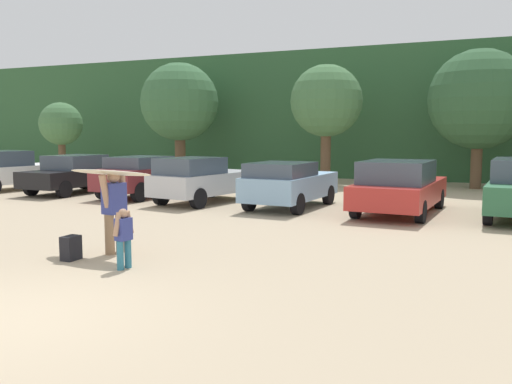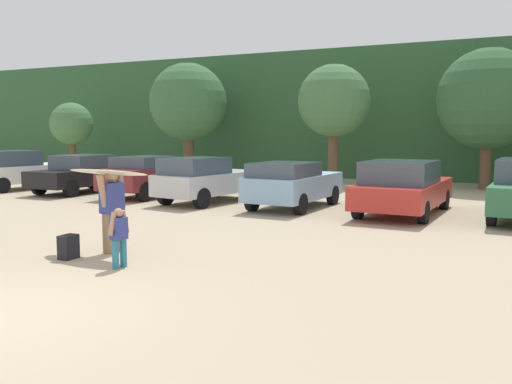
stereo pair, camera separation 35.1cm
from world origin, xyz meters
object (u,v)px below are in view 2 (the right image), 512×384
(parked_car_maroon, at_px, (149,175))
(person_child, at_px, (119,234))
(parked_car_white, at_px, (17,169))
(parked_car_black, at_px, (82,173))
(parked_car_red, at_px, (403,187))
(parked_car_silver, at_px, (206,179))
(surfboard_cream, at_px, (107,172))
(person_adult, at_px, (112,206))
(parked_car_sky_blue, at_px, (292,184))
(backpack_dropped, at_px, (68,247))

(parked_car_maroon, xyz_separation_m, person_child, (5.90, -8.95, -0.21))
(parked_car_white, relative_size, parked_car_black, 1.00)
(parked_car_maroon, xyz_separation_m, parked_car_red, (9.22, -0.51, -0.01))
(parked_car_silver, distance_m, surfboard_cream, 7.77)
(parked_car_white, xyz_separation_m, person_adult, (11.49, -7.77, 0.09))
(parked_car_black, xyz_separation_m, parked_car_red, (12.49, -0.57, 0.04))
(parked_car_sky_blue, height_order, surfboard_cream, surfboard_cream)
(parked_car_red, relative_size, surfboard_cream, 2.33)
(parked_car_red, distance_m, surfboard_cream, 8.75)
(parked_car_black, distance_m, person_adult, 11.53)
(person_child, bearing_deg, person_adult, -36.72)
(parked_car_black, bearing_deg, person_adult, -132.69)
(parked_car_white, distance_m, surfboard_cream, 13.94)
(parked_car_maroon, relative_size, person_child, 3.82)
(parked_car_maroon, height_order, parked_car_sky_blue, parked_car_maroon)
(parked_car_sky_blue, distance_m, person_adult, 7.41)
(surfboard_cream, bearing_deg, backpack_dropped, 68.25)
(parked_car_white, relative_size, surfboard_cream, 2.07)
(person_adult, bearing_deg, parked_car_red, -110.73)
(parked_car_red, bearing_deg, person_adult, 153.80)
(parked_car_black, xyz_separation_m, person_child, (9.17, -9.01, -0.17))
(parked_car_maroon, relative_size, parked_car_silver, 0.96)
(parked_car_silver, xyz_separation_m, parked_car_sky_blue, (3.08, 0.04, -0.03))
(person_child, height_order, backpack_dropped, person_child)
(parked_car_silver, xyz_separation_m, backpack_dropped, (1.80, -8.12, -0.57))
(parked_car_white, relative_size, person_child, 4.05)
(parked_car_silver, distance_m, backpack_dropped, 8.34)
(parked_car_sky_blue, relative_size, person_child, 3.86)
(parked_car_silver, xyz_separation_m, parked_car_red, (6.43, 0.18, -0.00))
(parked_car_white, relative_size, backpack_dropped, 9.47)
(parked_car_silver, height_order, parked_car_sky_blue, parked_car_silver)
(person_adult, relative_size, surfboard_cream, 0.79)
(parked_car_black, distance_m, person_child, 12.86)
(person_child, distance_m, surfboard_cream, 1.61)
(parked_car_white, xyz_separation_m, parked_car_silver, (9.31, -0.45, -0.03))
(surfboard_cream, distance_m, backpack_dropped, 1.57)
(parked_car_sky_blue, xyz_separation_m, person_adult, (-0.90, -7.36, 0.15))
(parked_car_white, distance_m, parked_car_silver, 9.32)
(parked_car_red, distance_m, backpack_dropped, 9.52)
(person_adult, height_order, backpack_dropped, person_adult)
(parked_car_black, relative_size, person_child, 4.06)
(parked_car_black, height_order, parked_car_silver, parked_car_silver)
(parked_car_red, xyz_separation_m, person_child, (-3.32, -8.45, -0.20))
(person_adult, bearing_deg, parked_car_sky_blue, -88.18)
(person_adult, distance_m, surfboard_cream, 0.67)
(parked_car_maroon, bearing_deg, parked_car_sky_blue, -92.43)
(parked_car_silver, bearing_deg, surfboard_cream, -154.19)
(parked_car_sky_blue, xyz_separation_m, backpack_dropped, (-1.29, -8.16, -0.55))
(parked_car_silver, relative_size, parked_car_red, 0.87)
(surfboard_cream, bearing_deg, person_child, 144.24)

